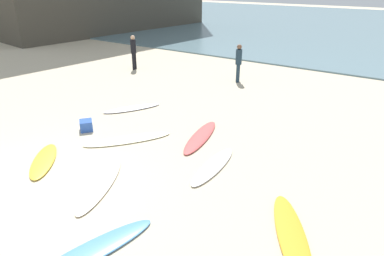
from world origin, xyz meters
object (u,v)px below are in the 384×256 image
object	(u,v)px
beachgoer_near	(134,51)
surfboard_3	(90,252)
surfboard_2	(44,161)
surfboard_4	(128,139)
surfboard_0	(292,236)
surfboard_5	(213,166)
surfboard_1	(201,137)
surfboard_6	(132,108)
beachgoer_mid	(239,61)
beach_cooler	(86,125)
surfboard_7	(100,186)

from	to	relation	value
beachgoer_near	surfboard_3	bearing A→B (deg)	19.68
surfboard_2	surfboard_4	distance (m)	2.38
surfboard_0	surfboard_5	bearing A→B (deg)	-58.72
beachgoer_near	surfboard_1	bearing A→B (deg)	35.66
surfboard_4	surfboard_6	size ratio (longest dim) A/B	1.21
surfboard_1	surfboard_3	world-z (taller)	surfboard_1
surfboard_4	surfboard_6	distance (m)	2.63
beachgoer_mid	beach_cooler	xyz separation A→B (m)	(-1.41, -7.57, -0.79)
beachgoer_near	surfboard_6	bearing A→B (deg)	22.13
surfboard_1	surfboard_6	bearing A→B (deg)	-24.18
surfboard_2	surfboard_5	xyz separation A→B (m)	(3.81, 2.29, -0.01)
beach_cooler	surfboard_5	bearing A→B (deg)	3.68
surfboard_0	surfboard_2	distance (m)	6.41
surfboard_6	beachgoer_mid	distance (m)	5.67
surfboard_0	beachgoer_mid	bearing A→B (deg)	-87.32
surfboard_2	surfboard_6	size ratio (longest dim) A/B	0.91
surfboard_1	surfboard_5	size ratio (longest dim) A/B	1.14
surfboard_1	beachgoer_mid	size ratio (longest dim) A/B	1.44
surfboard_1	surfboard_3	xyz separation A→B (m)	(0.98, -5.04, -0.01)
surfboard_4	surfboard_5	bearing A→B (deg)	37.17
surfboard_0	beachgoer_mid	distance (m)	10.37
surfboard_1	beach_cooler	bearing A→B (deg)	11.61
surfboard_1	surfboard_2	xyz separation A→B (m)	(-2.59, -3.56, 0.00)
surfboard_0	beachgoer_near	distance (m)	13.62
surfboard_7	beachgoer_mid	distance (m)	9.68
surfboard_5	surfboard_7	bearing A→B (deg)	47.81
surfboard_2	beachgoer_near	distance (m)	9.94
beach_cooler	surfboard_1	bearing A→B (deg)	25.42
surfboard_1	surfboard_4	bearing A→B (deg)	24.98
surfboard_5	surfboard_1	bearing A→B (deg)	-51.60
surfboard_4	beach_cooler	world-z (taller)	beach_cooler
surfboard_3	surfboard_5	xyz separation A→B (m)	(0.24, 3.76, 0.00)
surfboard_7	beach_cooler	world-z (taller)	beach_cooler
surfboard_4	surfboard_6	world-z (taller)	surfboard_6
surfboard_5	surfboard_0	bearing A→B (deg)	146.42
surfboard_1	surfboard_5	xyz separation A→B (m)	(1.22, -1.28, -0.00)
surfboard_0	surfboard_2	xyz separation A→B (m)	(-6.35, -0.92, 0.01)
surfboard_3	beachgoer_near	xyz separation A→B (m)	(-8.42, 10.10, 0.94)
surfboard_0	surfboard_7	world-z (taller)	surfboard_0
surfboard_0	beach_cooler	xyz separation A→B (m)	(-7.05, 1.08, 0.12)
surfboard_2	beach_cooler	size ratio (longest dim) A/B	4.40
surfboard_5	beachgoer_mid	bearing A→B (deg)	-72.22
surfboard_7	beachgoer_mid	size ratio (longest dim) A/B	1.33
beachgoer_mid	surfboard_6	bearing A→B (deg)	-34.04
surfboard_4	surfboard_3	bearing A→B (deg)	-18.53
surfboard_7	beachgoer_near	size ratio (longest dim) A/B	1.30
surfboard_5	beach_cooler	distance (m)	4.52
surfboard_0	beachgoer_near	xyz separation A→B (m)	(-11.20, 7.70, 0.94)
surfboard_3	beachgoer_near	size ratio (longest dim) A/B	1.46
surfboard_3	surfboard_7	bearing A→B (deg)	148.01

